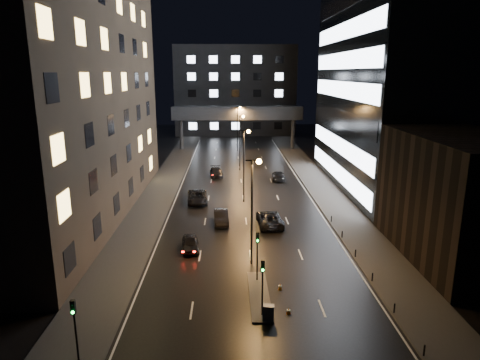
{
  "coord_description": "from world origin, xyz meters",
  "views": [
    {
      "loc": [
        -2.13,
        -29.23,
        17.6
      ],
      "look_at": [
        -0.62,
        24.68,
        4.0
      ],
      "focal_mm": 32.0,
      "sensor_mm": 36.0,
      "label": 1
    }
  ],
  "objects_px": {
    "car_away_a": "(190,244)",
    "utility_cabinet": "(268,313)",
    "car_away_c": "(197,197)",
    "car_away_b": "(221,217)",
    "car_toward_a": "(270,219)",
    "car_toward_b": "(278,176)",
    "car_away_d": "(216,172)"
  },
  "relations": [
    {
      "from": "car_away_d",
      "to": "car_toward_b",
      "type": "relative_size",
      "value": 1.02
    },
    {
      "from": "car_away_b",
      "to": "car_toward_a",
      "type": "bearing_deg",
      "value": -11.54
    },
    {
      "from": "car_away_c",
      "to": "car_away_b",
      "type": "bearing_deg",
      "value": -72.79
    },
    {
      "from": "car_away_a",
      "to": "car_away_c",
      "type": "height_order",
      "value": "car_away_c"
    },
    {
      "from": "car_away_b",
      "to": "car_away_d",
      "type": "bearing_deg",
      "value": 89.85
    },
    {
      "from": "car_toward_a",
      "to": "car_away_b",
      "type": "bearing_deg",
      "value": -11.84
    },
    {
      "from": "car_away_b",
      "to": "car_toward_a",
      "type": "distance_m",
      "value": 5.81
    },
    {
      "from": "car_toward_b",
      "to": "car_away_d",
      "type": "bearing_deg",
      "value": -10.48
    },
    {
      "from": "utility_cabinet",
      "to": "car_away_a",
      "type": "bearing_deg",
      "value": 125.63
    },
    {
      "from": "car_away_b",
      "to": "car_toward_b",
      "type": "height_order",
      "value": "car_away_b"
    },
    {
      "from": "car_away_b",
      "to": "car_away_c",
      "type": "xyz_separation_m",
      "value": [
        -3.43,
        8.49,
        0.02
      ]
    },
    {
      "from": "car_away_a",
      "to": "car_toward_b",
      "type": "relative_size",
      "value": 0.83
    },
    {
      "from": "car_away_d",
      "to": "car_toward_b",
      "type": "bearing_deg",
      "value": -19.95
    },
    {
      "from": "car_away_b",
      "to": "car_away_a",
      "type": "bearing_deg",
      "value": -113.72
    },
    {
      "from": "car_away_c",
      "to": "car_toward_b",
      "type": "xyz_separation_m",
      "value": [
        12.75,
        12.65,
        -0.09
      ]
    },
    {
      "from": "car_away_a",
      "to": "utility_cabinet",
      "type": "xyz_separation_m",
      "value": [
        6.74,
        -13.14,
        0.04
      ]
    },
    {
      "from": "utility_cabinet",
      "to": "car_toward_b",
      "type": "bearing_deg",
      "value": 90.93
    },
    {
      "from": "car_away_a",
      "to": "car_away_d",
      "type": "distance_m",
      "value": 31.82
    },
    {
      "from": "car_toward_b",
      "to": "car_toward_a",
      "type": "bearing_deg",
      "value": 84.7
    },
    {
      "from": "car_away_c",
      "to": "car_toward_a",
      "type": "height_order",
      "value": "car_toward_a"
    },
    {
      "from": "car_away_a",
      "to": "utility_cabinet",
      "type": "distance_m",
      "value": 14.77
    },
    {
      "from": "car_away_b",
      "to": "car_away_d",
      "type": "height_order",
      "value": "car_away_b"
    },
    {
      "from": "car_toward_a",
      "to": "car_toward_b",
      "type": "bearing_deg",
      "value": -102.52
    },
    {
      "from": "car_away_c",
      "to": "car_away_d",
      "type": "xyz_separation_m",
      "value": [
        2.25,
        15.35,
        -0.07
      ]
    },
    {
      "from": "car_away_a",
      "to": "car_toward_b",
      "type": "distance_m",
      "value": 31.58
    },
    {
      "from": "car_away_b",
      "to": "car_toward_b",
      "type": "distance_m",
      "value": 23.1
    },
    {
      "from": "car_away_a",
      "to": "car_toward_a",
      "type": "relative_size",
      "value": 0.69
    },
    {
      "from": "car_away_d",
      "to": "car_away_a",
      "type": "bearing_deg",
      "value": -98.83
    },
    {
      "from": "car_away_c",
      "to": "utility_cabinet",
      "type": "distance_m",
      "value": 30.42
    },
    {
      "from": "utility_cabinet",
      "to": "car_away_c",
      "type": "bearing_deg",
      "value": 112.09
    },
    {
      "from": "car_toward_a",
      "to": "car_toward_b",
      "type": "height_order",
      "value": "car_toward_a"
    },
    {
      "from": "car_toward_b",
      "to": "utility_cabinet",
      "type": "height_order",
      "value": "car_toward_b"
    }
  ]
}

